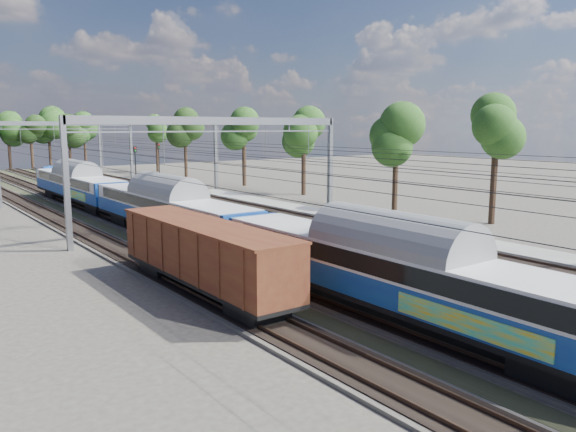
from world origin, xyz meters
TOP-DOWN VIEW (x-y plane):
  - track_bed at (-0.00, 45.00)m, footprint 21.00×130.00m
  - platform at (12.00, 20.00)m, footprint 3.00×70.00m
  - catenary at (0.33, 52.69)m, footprint 25.65×130.00m
  - tree_belt at (5.10, 93.68)m, footprint 39.87×100.23m
  - emu_train at (-4.50, 29.29)m, footprint 3.19×67.36m
  - freight_boxcar at (-9.00, 15.74)m, footprint 2.80×13.53m
  - worker at (-1.17, 71.33)m, footprint 0.48×0.70m
  - signal_near at (3.81, 56.82)m, footprint 0.38×0.34m
  - signal_far at (12.05, 68.68)m, footprint 0.39×0.36m

SIDE VIEW (x-z plane):
  - track_bed at x=0.00m, z-range -0.07..0.27m
  - platform at x=12.00m, z-range 0.00..0.30m
  - worker at x=-1.17m, z-range 0.00..1.87m
  - freight_boxcar at x=-9.00m, z-range 0.38..3.87m
  - emu_train at x=-4.50m, z-range 0.41..5.07m
  - signal_far at x=12.05m, z-range 0.77..6.59m
  - signal_near at x=3.81m, z-range 0.78..6.69m
  - catenary at x=0.33m, z-range 1.90..10.90m
  - tree_belt at x=5.10m, z-range 2.35..14.51m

